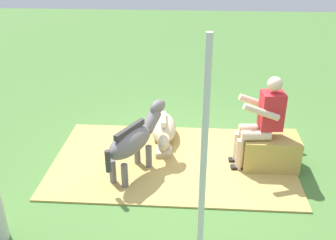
# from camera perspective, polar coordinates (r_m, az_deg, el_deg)

# --- Properties ---
(ground_plane) EXTENTS (24.00, 24.00, 0.00)m
(ground_plane) POSITION_cam_1_polar(r_m,az_deg,el_deg) (5.78, 1.89, -6.14)
(ground_plane) COLOR #4C7A38
(hay_patch) EXTENTS (3.49, 2.13, 0.02)m
(hay_patch) POSITION_cam_1_polar(r_m,az_deg,el_deg) (5.78, 0.70, -6.01)
(hay_patch) COLOR tan
(hay_patch) RESTS_ON ground
(hay_bale) EXTENTS (0.77, 0.51, 0.48)m
(hay_bale) POSITION_cam_1_polar(r_m,az_deg,el_deg) (5.75, 14.68, -4.46)
(hay_bale) COLOR tan
(hay_bale) RESTS_ON ground
(person_seated) EXTENTS (0.68, 0.45, 1.36)m
(person_seated) POSITION_cam_1_polar(r_m,az_deg,el_deg) (5.48, 13.61, 0.16)
(person_seated) COLOR beige
(person_seated) RESTS_ON ground
(pony_standing) EXTENTS (0.80, 1.23, 0.89)m
(pony_standing) POSITION_cam_1_polar(r_m,az_deg,el_deg) (5.30, -4.97, -2.83)
(pony_standing) COLOR slate
(pony_standing) RESTS_ON ground
(pony_lying) EXTENTS (0.47, 1.35, 0.42)m
(pony_lying) POSITION_cam_1_polar(r_m,az_deg,el_deg) (6.24, -0.66, -1.50)
(pony_lying) COLOR beige
(pony_lying) RESTS_ON ground
(soda_bottle) EXTENTS (0.07, 0.07, 0.24)m
(soda_bottle) POSITION_cam_1_polar(r_m,az_deg,el_deg) (6.30, 18.57, -3.47)
(soda_bottle) COLOR #197233
(soda_bottle) RESTS_ON ground
(tent_pole_left) EXTENTS (0.06, 0.06, 2.42)m
(tent_pole_left) POSITION_cam_1_polar(r_m,az_deg,el_deg) (3.40, 5.14, -7.52)
(tent_pole_left) COLOR silver
(tent_pole_left) RESTS_ON ground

